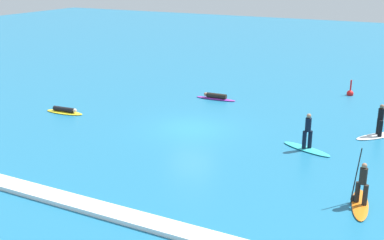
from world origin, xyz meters
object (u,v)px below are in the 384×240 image
Objects in this scene: surfer_on_teal_board at (307,141)px; surfer_on_white_board at (379,128)px; surfer_on_purple_board at (216,97)px; surfer_on_orange_board at (361,196)px; marker_buoy at (350,93)px; surfer_on_yellow_board at (65,111)px.

surfer_on_teal_board is 4.76m from surfer_on_white_board.
surfer_on_purple_board is (-8.02, 6.56, -0.29)m from surfer_on_teal_board.
surfer_on_purple_board is at bearing 34.86° from surfer_on_orange_board.
marker_buoy is (-3.48, 16.84, -0.25)m from surfer_on_orange_board.
surfer_on_teal_board is at bearing 1.07° from surfer_on_white_board.
surfer_on_yellow_board is 2.20× the size of marker_buoy.
surfer_on_white_board reaches higher than surfer_on_yellow_board.
surfer_on_yellow_board is (-6.98, -7.24, -0.03)m from surfer_on_purple_board.
surfer_on_teal_board is at bearing 24.63° from surfer_on_orange_board.
surfer_on_white_board is at bearing -69.85° from marker_buoy.
surfer_on_orange_board is at bearing -78.32° from marker_buoy.
surfer_on_yellow_board is at bearing -37.53° from surfer_on_white_board.
surfer_on_purple_board is at bearing 42.18° from surfer_on_yellow_board.
surfer_on_white_board is 1.05× the size of surfer_on_yellow_board.
surfer_on_orange_board reaches higher than surfer_on_yellow_board.
surfer_on_purple_board is at bearing -18.02° from surfer_on_teal_board.
surfer_on_purple_board is 11.27m from surfer_on_white_board.
surfer_on_orange_board is 1.00× the size of surfer_on_white_board.
marker_buoy is at bearing -121.37° from surfer_on_white_board.
marker_buoy is (-0.11, 11.96, -0.28)m from surfer_on_teal_board.
surfer_on_purple_board is 1.08× the size of surfer_on_yellow_board.
surfer_on_yellow_board is at bearing 43.42° from surfer_on_purple_board.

